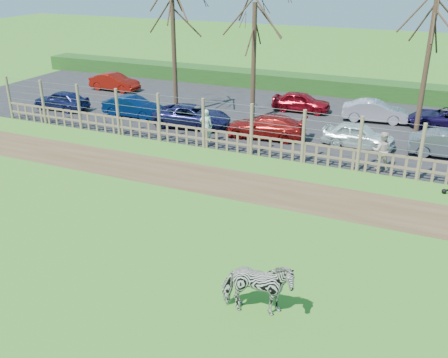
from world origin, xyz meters
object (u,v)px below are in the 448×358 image
at_px(zebra, 257,288).
at_px(car_1, 133,107).
at_px(car_3, 266,126).
at_px(car_7, 115,82).
at_px(crow, 445,191).
at_px(tree_right, 432,34).
at_px(car_2, 192,116).
at_px(car_4, 358,135).
at_px(visitor_a, 206,126).
at_px(visitor_b, 382,151).
at_px(car_10, 301,102).
at_px(car_11, 375,111).
at_px(car_0, 62,100).
at_px(tree_mid, 254,34).
at_px(tree_left, 173,18).

height_order(zebra, car_1, zebra).
bearing_deg(car_3, car_7, -118.67).
bearing_deg(crow, tree_right, 103.01).
bearing_deg(tree_right, car_3, -154.64).
xyz_separation_m(car_2, car_4, (9.03, 0.31, 0.00)).
bearing_deg(car_7, car_3, -111.27).
bearing_deg(visitor_a, tree_right, -168.15).
relative_size(visitor_b, car_10, 0.49).
relative_size(zebra, visitor_b, 1.10).
bearing_deg(car_1, car_11, -70.25).
bearing_deg(visitor_a, crow, 154.61).
distance_m(zebra, visitor_a, 13.55).
relative_size(zebra, car_4, 0.54).
bearing_deg(car_4, car_10, 41.63).
bearing_deg(car_0, car_2, 89.59).
distance_m(visitor_b, car_3, 6.43).
distance_m(visitor_b, car_0, 19.54).
height_order(tree_right, car_7, tree_right).
relative_size(visitor_a, car_0, 0.49).
xyz_separation_m(tree_mid, car_7, (-11.47, 2.66, -4.23)).
bearing_deg(car_0, car_11, 104.82).
height_order(crow, car_4, car_4).
height_order(car_3, car_4, same).
xyz_separation_m(tree_right, car_4, (-2.51, -2.94, -4.60)).
bearing_deg(car_3, car_0, -96.11).
xyz_separation_m(tree_right, car_0, (-20.52, -3.38, -4.60)).
xyz_separation_m(tree_mid, car_11, (6.60, 2.34, -4.23)).
relative_size(tree_left, car_3, 1.90).
bearing_deg(tree_left, zebra, -55.01).
xyz_separation_m(tree_mid, car_3, (1.83, -2.90, -4.23)).
bearing_deg(tree_left, tree_right, 6.34).
relative_size(visitor_b, car_7, 0.47).
bearing_deg(tree_left, car_3, -16.69).
relative_size(tree_right, car_4, 2.09).
xyz_separation_m(crow, car_10, (-8.45, 9.17, 0.53)).
bearing_deg(car_10, car_11, -96.53).
distance_m(visitor_a, car_7, 13.14).
xyz_separation_m(visitor_b, crow, (2.72, -1.51, -0.80)).
distance_m(zebra, car_3, 14.27).
relative_size(tree_right, car_3, 1.78).
relative_size(car_2, car_4, 1.23).
xyz_separation_m(car_0, car_1, (4.91, 0.46, 0.00)).
relative_size(tree_mid, car_7, 1.87).
xyz_separation_m(zebra, car_11, (0.30, 18.79, -0.16)).
height_order(tree_right, car_10, tree_right).
xyz_separation_m(car_7, car_11, (18.08, -0.31, 0.00)).
bearing_deg(tree_right, car_1, -169.42).
bearing_deg(tree_mid, car_2, -132.83).
relative_size(tree_mid, car_10, 1.94).
height_order(car_1, car_7, same).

